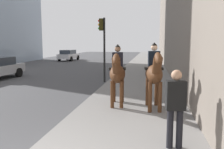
% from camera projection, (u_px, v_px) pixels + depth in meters
% --- Properties ---
extents(mounted_horse_near, '(2.15, 0.69, 2.21)m').
position_uv_depth(mounted_horse_near, '(117.00, 73.00, 8.61)').
color(mounted_horse_near, '#4C2B16').
rests_on(mounted_horse_near, sidewalk_slab).
extents(mounted_horse_far, '(2.15, 0.72, 2.27)m').
position_uv_depth(mounted_horse_far, '(154.00, 73.00, 8.08)').
color(mounted_horse_far, '#4C2B16').
rests_on(mounted_horse_far, sidewalk_slab).
extents(pedestrian_greeting, '(0.29, 0.42, 1.70)m').
position_uv_depth(pedestrian_greeting, '(176.00, 104.00, 5.08)').
color(pedestrian_greeting, black).
rests_on(pedestrian_greeting, sidewalk_slab).
extents(car_mid_lane, '(4.56, 1.92, 1.44)m').
position_uv_depth(car_mid_lane, '(69.00, 55.00, 32.66)').
color(car_mid_lane, silver).
rests_on(car_mid_lane, ground).
extents(traffic_light_near_curb, '(0.20, 0.44, 3.86)m').
position_uv_depth(traffic_light_near_curb, '(103.00, 39.00, 14.36)').
color(traffic_light_near_curb, black).
rests_on(traffic_light_near_curb, ground).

